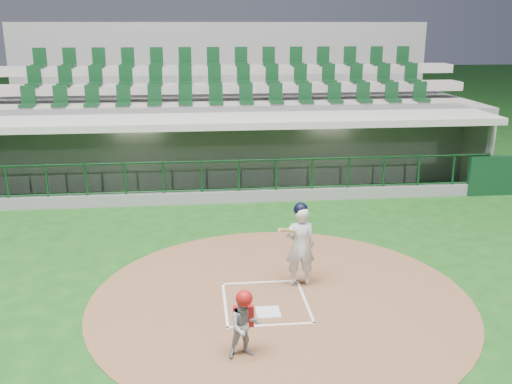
# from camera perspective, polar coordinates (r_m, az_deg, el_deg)

# --- Properties ---
(ground) EXTENTS (120.00, 120.00, 0.00)m
(ground) POSITION_cam_1_polar(r_m,az_deg,el_deg) (11.09, 0.75, -10.32)
(ground) COLOR #134212
(ground) RESTS_ON ground
(dirt_circle) EXTENTS (7.20, 7.20, 0.01)m
(dirt_circle) POSITION_cam_1_polar(r_m,az_deg,el_deg) (10.95, 2.46, -10.67)
(dirt_circle) COLOR brown
(dirt_circle) RESTS_ON ground
(home_plate) EXTENTS (0.43, 0.43, 0.02)m
(home_plate) POSITION_cam_1_polar(r_m,az_deg,el_deg) (10.47, 1.21, -11.93)
(home_plate) COLOR silver
(home_plate) RESTS_ON dirt_circle
(batter_box_chalk) EXTENTS (1.55, 1.80, 0.01)m
(batter_box_chalk) POSITION_cam_1_polar(r_m,az_deg,el_deg) (10.82, 0.94, -10.95)
(batter_box_chalk) COLOR white
(batter_box_chalk) RESTS_ON ground
(dugout_structure) EXTENTS (16.40, 3.70, 3.00)m
(dugout_structure) POSITION_cam_1_polar(r_m,az_deg,el_deg) (18.17, -1.30, 3.65)
(dugout_structure) COLOR gray
(dugout_structure) RESTS_ON ground
(seating_deck) EXTENTS (17.00, 6.72, 5.15)m
(seating_deck) POSITION_cam_1_polar(r_m,az_deg,el_deg) (21.07, -2.78, 6.72)
(seating_deck) COLOR slate
(seating_deck) RESTS_ON ground
(batter) EXTENTS (0.84, 0.84, 1.71)m
(batter) POSITION_cam_1_polar(r_m,az_deg,el_deg) (11.20, 4.41, -5.21)
(batter) COLOR silver
(batter) RESTS_ON dirt_circle
(catcher) EXTENTS (0.57, 0.49, 1.12)m
(catcher) POSITION_cam_1_polar(r_m,az_deg,el_deg) (9.00, -1.18, -13.02)
(catcher) COLOR #96969B
(catcher) RESTS_ON dirt_circle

